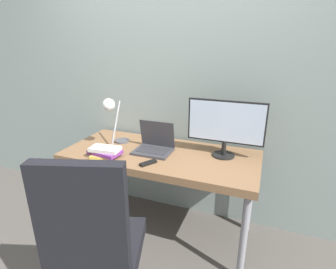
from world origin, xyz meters
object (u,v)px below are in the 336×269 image
Objects in this scene: laptop at (154,145)px; monitor at (226,125)px; office_chair at (94,242)px; desk_lamp at (112,114)px; book_stack at (104,152)px.

laptop is 0.51× the size of monitor.
office_chair reaches higher than laptop.
monitor is 0.52× the size of office_chair.
monitor is 1.37× the size of desk_lamp.
office_chair is 0.82m from book_stack.
desk_lamp is 0.33m from book_stack.
laptop is 0.44m from desk_lamp.
desk_lamp is (-0.36, -0.04, 0.25)m from laptop.
laptop is 0.96m from office_chair.
laptop is at bearing -168.77° from monitor.
monitor is (0.56, 0.11, 0.21)m from laptop.
desk_lamp is at bearing 101.31° from book_stack.
monitor is at bearing 22.05° from book_stack.
desk_lamp is 1.09m from office_chair.
laptop is at bearing 5.88° from desk_lamp.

